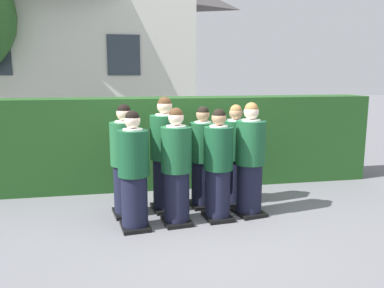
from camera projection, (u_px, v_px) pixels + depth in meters
The scene contains 11 objects.
ground_plane at pixel (196, 221), 5.46m from camera, with size 60.00×60.00×0.00m, color slate.
student_front_row_0 at pixel (134, 174), 5.06m from camera, with size 0.42×0.49×1.58m.
student_front_row_1 at pixel (176, 170), 5.24m from camera, with size 0.42×0.50×1.60m.
student_front_row_2 at pixel (218, 168), 5.41m from camera, with size 0.41×0.49×1.57m.
student_front_row_3 at pixel (250, 162), 5.58m from camera, with size 0.46×0.53×1.65m.
student_rear_row_0 at pixel (125, 163), 5.57m from camera, with size 0.44×0.52×1.63m.
student_rear_row_1 at pixel (165, 157), 5.77m from camera, with size 0.46×0.57×1.72m.
student_rear_row_2 at pixel (203, 160), 5.94m from camera, with size 0.41×0.47×1.56m.
student_rear_row_3 at pixel (235, 157), 6.08m from camera, with size 0.41×0.48×1.58m.
hedge at pixel (176, 142), 7.13m from camera, with size 7.34×0.70×1.63m.
school_building_main at pixel (67, 33), 11.88m from camera, with size 7.91×3.60×6.37m.
Camera 1 is at (-1.04, -5.07, 2.03)m, focal length 36.20 mm.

